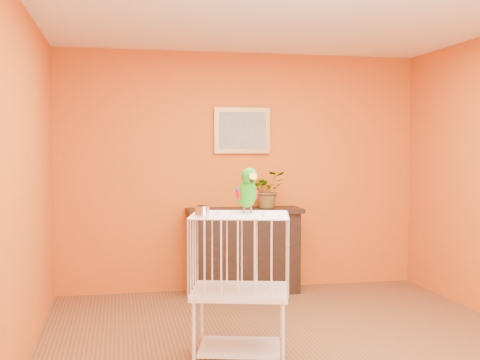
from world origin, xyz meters
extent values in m
plane|color=brown|center=(0.00, 0.00, 0.00)|extent=(4.50, 4.50, 0.00)
plane|color=#CD5313|center=(0.00, 2.25, 1.30)|extent=(4.00, 0.00, 4.00)
plane|color=#CD5313|center=(-2.00, 0.00, 1.30)|extent=(0.00, 4.50, 4.50)
plane|color=white|center=(0.00, 0.00, 2.60)|extent=(4.50, 4.50, 0.00)
cube|color=black|center=(-0.01, 2.04, 0.43)|extent=(1.15, 0.38, 0.86)
cube|color=black|center=(-0.01, 2.04, 0.89)|extent=(1.23, 0.44, 0.05)
cube|color=black|center=(-0.01, 1.87, 0.43)|extent=(0.81, 0.02, 0.43)
cube|color=#5A2C19|center=(-0.25, 1.99, 0.34)|extent=(0.05, 0.17, 0.27)
cube|color=#314C26|center=(-0.18, 1.99, 0.34)|extent=(0.05, 0.17, 0.27)
cube|color=#5A2C19|center=(-0.09, 1.99, 0.34)|extent=(0.05, 0.17, 0.27)
cube|color=#314C26|center=(0.01, 1.99, 0.34)|extent=(0.05, 0.17, 0.27)
cube|color=#5A2C19|center=(0.10, 1.99, 0.34)|extent=(0.05, 0.17, 0.27)
imported|color=#26722D|center=(0.24, 2.03, 1.07)|extent=(0.41, 0.44, 0.31)
cube|color=#AE863E|center=(0.00, 2.22, 1.75)|extent=(0.62, 0.03, 0.50)
cube|color=gray|center=(0.00, 2.21, 1.75)|extent=(0.52, 0.01, 0.40)
cube|color=white|center=(-0.47, 0.04, 0.09)|extent=(0.68, 0.59, 0.02)
cube|color=white|center=(-0.47, 0.04, 0.50)|extent=(0.81, 0.69, 0.04)
cube|color=white|center=(-0.47, 0.04, 1.07)|extent=(0.81, 0.69, 0.01)
cylinder|color=white|center=(-0.83, -0.11, 0.24)|extent=(0.03, 0.03, 0.48)
cylinder|color=white|center=(-0.23, -0.27, 0.24)|extent=(0.03, 0.03, 0.48)
cylinder|color=white|center=(-0.71, 0.35, 0.24)|extent=(0.03, 0.03, 0.48)
cylinder|color=white|center=(-0.10, 0.20, 0.24)|extent=(0.03, 0.03, 0.48)
cylinder|color=silver|center=(-0.76, -0.06, 1.11)|extent=(0.10, 0.10, 0.07)
cylinder|color=#59544C|center=(-0.43, 0.09, 1.09)|extent=(0.02, 0.02, 0.05)
cylinder|color=#59544C|center=(-0.37, 0.10, 1.09)|extent=(0.02, 0.02, 0.05)
ellipsoid|color=#15970C|center=(-0.40, 0.10, 1.22)|extent=(0.15, 0.21, 0.25)
ellipsoid|color=#15970C|center=(-0.39, 0.06, 1.35)|extent=(0.14, 0.14, 0.12)
cone|color=orange|center=(-0.39, 0.00, 1.34)|extent=(0.07, 0.09, 0.08)
cone|color=black|center=(-0.39, 0.02, 1.32)|extent=(0.03, 0.03, 0.03)
sphere|color=black|center=(-0.43, 0.03, 1.37)|extent=(0.02, 0.02, 0.02)
sphere|color=black|center=(-0.35, 0.04, 1.37)|extent=(0.02, 0.02, 0.02)
ellipsoid|color=#A50C0C|center=(-0.47, 0.10, 1.21)|extent=(0.04, 0.08, 0.09)
ellipsoid|color=navy|center=(-0.33, 0.12, 1.21)|extent=(0.04, 0.08, 0.09)
cone|color=#15970C|center=(-0.41, 0.18, 1.14)|extent=(0.10, 0.18, 0.13)
camera|label=1|loc=(-1.33, -4.24, 1.55)|focal=45.00mm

